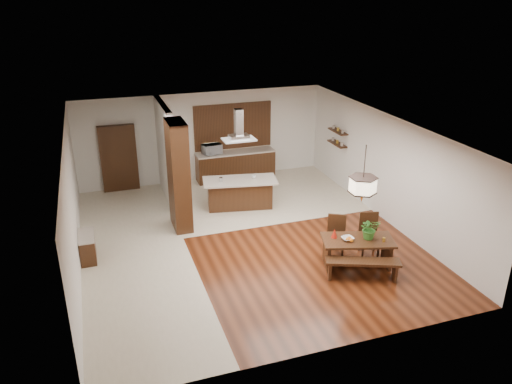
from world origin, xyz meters
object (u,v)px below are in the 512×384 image
object	(u,v)px
dining_chair_left	(336,236)
pendant_lantern	(364,174)
dining_table	(357,246)
foliage_plant	(370,229)
dining_bench	(362,269)
island_cup	(254,177)
microwave	(212,149)
dining_chair_right	(370,235)
range_hood	(239,125)
kitchen_island	(240,193)
hallway_console	(88,247)
fruit_bowl	(348,239)

from	to	relation	value
dining_chair_left	pendant_lantern	xyz separation A→B (m)	(0.24, -0.59, 1.75)
dining_table	foliage_plant	world-z (taller)	foliage_plant
dining_bench	island_cup	distance (m)	4.66
dining_chair_left	island_cup	world-z (taller)	dining_chair_left
microwave	dining_chair_right	bearing A→B (deg)	-81.11
dining_bench	dining_chair_right	size ratio (longest dim) A/B	1.58
dining_table	microwave	world-z (taller)	microwave
dining_table	range_hood	xyz separation A→B (m)	(-1.59, 4.00, 1.97)
kitchen_island	range_hood	size ratio (longest dim) A/B	2.47
pendant_lantern	hallway_console	bearing A→B (deg)	158.83
pendant_lantern	foliage_plant	world-z (taller)	pendant_lantern
dining_chair_left	pendant_lantern	size ratio (longest dim) A/B	0.75
foliage_plant	fruit_bowl	size ratio (longest dim) A/B	1.90
pendant_lantern	foliage_plant	xyz separation A→B (m)	(0.25, -0.04, -1.32)
dining_bench	pendant_lantern	size ratio (longest dim) A/B	1.24
pendant_lantern	island_cup	bearing A→B (deg)	106.75
hallway_console	kitchen_island	xyz separation A→B (m)	(4.26, 1.73, 0.13)
microwave	kitchen_island	bearing A→B (deg)	-96.91
hallway_console	microwave	size ratio (longest dim) A/B	1.51
foliage_plant	island_cup	distance (m)	4.23
kitchen_island	microwave	distance (m)	2.39
microwave	fruit_bowl	bearing A→B (deg)	-88.49
dining_chair_right	island_cup	bearing A→B (deg)	132.14
fruit_bowl	microwave	world-z (taller)	microwave
hallway_console	range_hood	distance (m)	5.08
foliage_plant	microwave	bearing A→B (deg)	108.22
hallway_console	dining_chair_right	xyz separation A→B (m)	(6.38, -1.91, 0.20)
dining_chair_right	island_cup	size ratio (longest dim) A/B	8.54
dining_chair_right	foliage_plant	distance (m)	0.63
hallway_console	dining_table	size ratio (longest dim) A/B	0.50
foliage_plant	microwave	world-z (taller)	microwave
kitchen_island	island_cup	world-z (taller)	island_cup
pendant_lantern	dining_chair_right	bearing A→B (deg)	33.97
dining_chair_right	island_cup	xyz separation A→B (m)	(-1.71, 3.58, 0.40)
dining_chair_left	foliage_plant	size ratio (longest dim) A/B	1.96
island_cup	dining_chair_right	bearing A→B (deg)	-64.46
hallway_console	dining_bench	world-z (taller)	hallway_console
foliage_plant	microwave	size ratio (longest dim) A/B	0.86
island_cup	dining_table	bearing A→B (deg)	-73.25
dining_chair_right	foliage_plant	bearing A→B (deg)	-107.80
fruit_bowl	range_hood	bearing A→B (deg)	108.90
dining_bench	pendant_lantern	distance (m)	2.10
dining_table	island_cup	xyz separation A→B (m)	(-1.18, 3.94, 0.42)
kitchen_island	microwave	size ratio (longest dim) A/B	3.81
range_hood	dining_bench	bearing A→B (deg)	-72.61
dining_bench	hallway_console	bearing A→B (deg)	153.60
island_cup	microwave	bearing A→B (deg)	105.37
dining_chair_left	microwave	bearing A→B (deg)	133.81
dining_table	island_cup	bearing A→B (deg)	106.75
dining_chair_right	kitchen_island	bearing A→B (deg)	136.82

